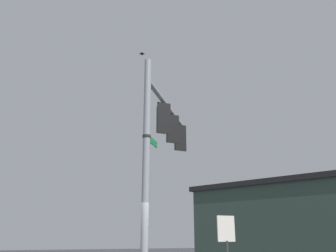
% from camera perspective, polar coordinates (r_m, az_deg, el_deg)
% --- Properties ---
extents(signal_pole, '(0.23, 0.23, 7.35)m').
position_cam_1_polar(signal_pole, '(10.88, -3.67, -6.40)').
color(signal_pole, gray).
rests_on(signal_pole, ground).
extents(mast_arm, '(3.61, 4.53, 0.18)m').
position_cam_1_polar(mast_arm, '(14.28, 0.17, 2.86)').
color(mast_arm, gray).
extents(traffic_light_nearest_pole, '(0.54, 0.49, 1.31)m').
position_cam_1_polar(traffic_light_nearest_pole, '(13.12, -1.00, 1.12)').
color(traffic_light_nearest_pole, black).
extents(traffic_light_mid_inner, '(0.54, 0.49, 1.31)m').
position_cam_1_polar(traffic_light_mid_inner, '(14.40, 0.54, -0.64)').
color(traffic_light_mid_inner, black).
extents(traffic_light_mid_outer, '(0.54, 0.49, 1.31)m').
position_cam_1_polar(traffic_light_mid_outer, '(15.70, 1.84, -2.12)').
color(traffic_light_mid_outer, black).
extents(street_name_sign, '(0.85, 1.04, 0.22)m').
position_cam_1_polar(street_name_sign, '(11.41, -3.03, -2.21)').
color(street_name_sign, '#147238').
extents(bird_flying, '(0.27, 0.36, 0.11)m').
position_cam_1_polar(bird_flying, '(16.58, -4.34, 11.88)').
color(bird_flying, black).
extents(storefront_building, '(11.75, 14.02, 4.61)m').
position_cam_1_polar(storefront_building, '(22.46, 22.30, -14.64)').
color(storefront_building, '#33473D').
rests_on(storefront_building, ground).
extents(historical_marker, '(0.60, 0.08, 2.13)m').
position_cam_1_polar(historical_marker, '(11.02, 9.70, -18.22)').
color(historical_marker, '#333333').
rests_on(historical_marker, ground).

